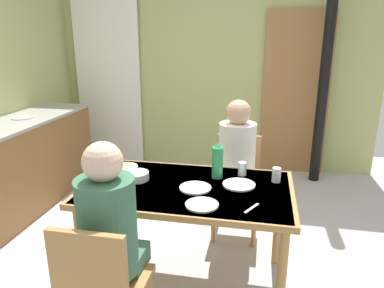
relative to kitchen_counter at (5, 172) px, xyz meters
name	(u,v)px	position (x,y,z in m)	size (l,w,h in m)	color
ground_plane	(160,267)	(1.67, -0.51, -0.45)	(6.23, 6.23, 0.00)	#B6B0B4
wall_back	(209,63)	(1.67, 1.88, 0.91)	(4.21, 0.10, 2.73)	tan
door_wooden	(295,95)	(2.77, 1.80, 0.55)	(0.80, 0.05, 2.00)	olive
stove_pipe_column	(326,67)	(3.04, 1.53, 0.91)	(0.12, 0.12, 2.73)	black
curtain_panel	(108,78)	(0.31, 1.78, 0.69)	(0.90, 0.03, 2.29)	white
kitchen_counter	(5,172)	(0.00, 0.00, 0.00)	(0.61, 2.38, 0.91)	brown
dining_table	(188,197)	(1.92, -0.62, 0.21)	(1.39, 0.83, 0.74)	#9E733C
chair_near_diner	(101,287)	(1.64, -1.39, 0.05)	(0.40, 0.40, 0.87)	#9E733C
chair_far_diner	(237,179)	(2.19, 0.15, 0.05)	(0.40, 0.40, 0.87)	#9E733C
person_near_diner	(109,223)	(1.64, -1.25, 0.33)	(0.30, 0.37, 0.77)	#3B654F
person_far_diner	(237,153)	(2.19, 0.01, 0.33)	(0.30, 0.37, 0.77)	silver
water_bottle_green_near	(218,161)	(2.09, -0.43, 0.41)	(0.08, 0.08, 0.26)	#2D9954
water_bottle_green_far	(89,178)	(1.36, -0.90, 0.42)	(0.07, 0.07, 0.28)	#26A25B
serving_bowl_center	(137,176)	(1.55, -0.58, 0.32)	(0.17, 0.17, 0.06)	silver
dinner_plate_near_left	(239,185)	(2.25, -0.54, 0.29)	(0.22, 0.22, 0.01)	white
dinner_plate_near_right	(195,188)	(1.98, -0.65, 0.29)	(0.21, 0.21, 0.01)	white
dinner_plate_far_center	(118,194)	(1.52, -0.84, 0.29)	(0.21, 0.21, 0.01)	white
dinner_plate_far_side	(202,205)	(2.06, -0.88, 0.29)	(0.20, 0.20, 0.01)	white
drinking_glass_by_near_diner	(242,169)	(2.26, -0.35, 0.34)	(0.06, 0.06, 0.10)	silver
drinking_glass_by_far_diner	(276,175)	(2.50, -0.42, 0.34)	(0.06, 0.06, 0.10)	silver
bread_plate_sliced	(125,167)	(1.39, -0.39, 0.30)	(0.19, 0.19, 0.02)	#DBB77A
cutlery_knife_near	(108,182)	(1.37, -0.66, 0.29)	(0.15, 0.02, 0.00)	silver
cutlery_fork_near	(252,208)	(2.35, -0.86, 0.29)	(0.15, 0.02, 0.00)	silver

